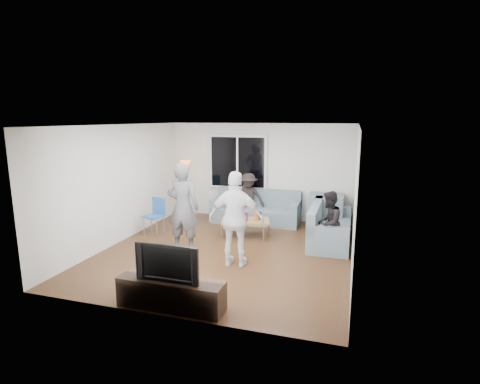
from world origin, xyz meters
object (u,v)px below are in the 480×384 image
(player_left, at_px, (183,207))
(player_right, at_px, (236,219))
(coffee_table, at_px, (245,228))
(spectator_back, at_px, (248,198))
(tv_console, at_px, (171,294))
(side_chair, at_px, (154,217))
(television, at_px, (170,261))
(floor_lamp, at_px, (186,188))
(sofa_right_section, at_px, (330,224))
(spectator_right, at_px, (329,223))
(sofa_back_section, at_px, (256,207))

(player_left, bearing_deg, player_right, 158.59)
(coffee_table, height_order, player_right, player_right)
(spectator_back, relative_size, tv_console, 0.82)
(coffee_table, distance_m, side_chair, 2.21)
(tv_console, height_order, television, television)
(floor_lamp, distance_m, spectator_back, 1.87)
(floor_lamp, bearing_deg, coffee_table, -32.68)
(player_right, distance_m, spectator_back, 3.05)
(floor_lamp, xyz_separation_m, television, (2.04, -4.93, -0.06))
(sofa_right_section, height_order, tv_console, sofa_right_section)
(spectator_back, bearing_deg, spectator_right, -49.74)
(sofa_back_section, bearing_deg, spectator_back, 171.91)
(television, bearing_deg, player_right, 76.94)
(sofa_right_section, distance_m, spectator_back, 2.47)
(coffee_table, height_order, spectator_back, spectator_back)
(side_chair, relative_size, floor_lamp, 0.55)
(player_left, distance_m, television, 2.42)
(player_left, distance_m, player_right, 1.35)
(sofa_right_section, relative_size, player_left, 1.07)
(sofa_back_section, relative_size, television, 2.37)
(sofa_right_section, height_order, floor_lamp, floor_lamp)
(coffee_table, bearing_deg, television, -91.63)
(side_chair, bearing_deg, player_left, -18.80)
(player_right, xyz_separation_m, tv_console, (-0.42, -1.82, -0.68))
(spectator_right, xyz_separation_m, television, (-2.03, -2.96, 0.07))
(sofa_right_section, bearing_deg, spectator_right, -180.00)
(sofa_back_section, relative_size, coffee_table, 2.09)
(tv_console, bearing_deg, floor_lamp, 112.53)
(floor_lamp, bearing_deg, sofa_back_section, -4.38)
(sofa_right_section, bearing_deg, spectator_back, 63.71)
(spectator_back, distance_m, tv_console, 4.82)
(player_right, height_order, spectator_right, player_right)
(tv_console, bearing_deg, spectator_back, 92.15)
(coffee_table, height_order, tv_console, tv_console)
(coffee_table, bearing_deg, floor_lamp, 147.32)
(sofa_right_section, relative_size, side_chair, 2.33)
(spectator_right, bearing_deg, sofa_back_section, -120.71)
(player_left, xyz_separation_m, player_right, (1.28, -0.43, -0.04))
(side_chair, bearing_deg, spectator_back, 59.14)
(floor_lamp, relative_size, tv_console, 0.97)
(coffee_table, xyz_separation_m, tv_console, (-0.10, -3.55, 0.02))
(coffee_table, height_order, floor_lamp, floor_lamp)
(sofa_right_section, height_order, side_chair, side_chair)
(player_left, bearing_deg, floor_lamp, -69.00)
(sofa_back_section, height_order, side_chair, side_chair)
(spectator_right, xyz_separation_m, spectator_back, (-2.21, 1.84, 0.01))
(sofa_back_section, distance_m, spectator_back, 0.31)
(coffee_table, relative_size, side_chair, 1.28)
(coffee_table, xyz_separation_m, player_left, (-0.96, -1.30, 0.73))
(television, bearing_deg, tv_console, 0.00)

